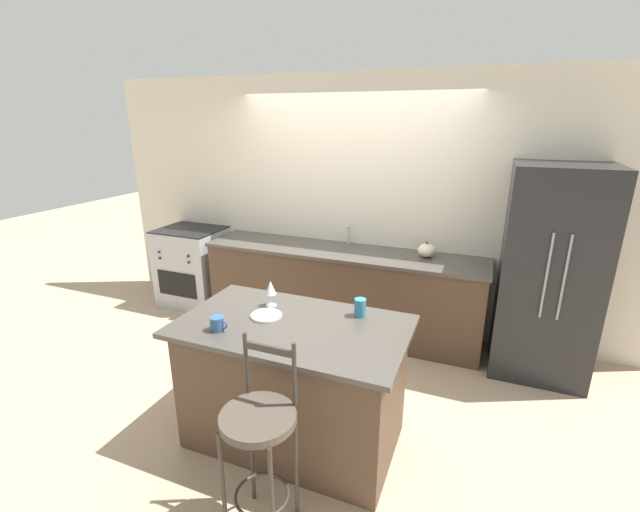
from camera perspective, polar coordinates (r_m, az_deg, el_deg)
ground_plane at (r=4.56m, az=1.17°, el=-11.65°), size 18.00×18.00×0.00m
wall_back at (r=4.72m, az=4.37°, el=6.92°), size 6.00×0.07×2.70m
back_counter at (r=4.68m, az=2.88°, el=-4.53°), size 2.98×0.70×0.92m
sink_faucet at (r=4.67m, az=3.82°, el=3.16°), size 0.02×0.13×0.22m
kitchen_island at (r=3.16m, az=-3.56°, el=-16.49°), size 1.56×0.92×0.93m
refrigerator at (r=4.27m, az=28.19°, el=-2.01°), size 0.79×0.76×1.89m
oven_range at (r=5.56m, az=-16.53°, el=-1.33°), size 0.75×0.66×0.96m
bar_stool_near at (r=2.51m, az=-8.06°, el=-22.63°), size 0.41×0.41×1.15m
dinner_plate at (r=3.04m, az=-7.18°, el=-7.84°), size 0.22×0.22×0.02m
wine_glass at (r=3.15m, az=-6.61°, el=-4.29°), size 0.08×0.08×0.20m
coffee_mug at (r=2.89m, az=-13.50°, el=-8.76°), size 0.12×0.09×0.10m
tumbler_cup at (r=3.01m, az=5.37°, el=-6.85°), size 0.08×0.08×0.13m
pumpkin_decoration at (r=4.39m, az=14.02°, el=0.73°), size 0.18×0.18×0.16m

